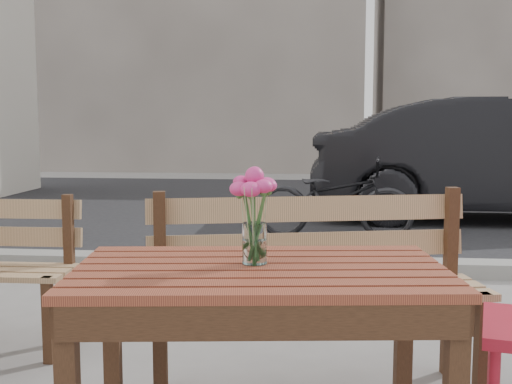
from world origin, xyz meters
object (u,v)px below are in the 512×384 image
at_px(parked_car, 496,160).
at_px(bicycle, 334,198).
at_px(main_table, 260,303).
at_px(main_vase, 255,204).

bearing_deg(parked_car, bicycle, 126.93).
distance_m(main_table, main_vase, 0.33).
distance_m(main_vase, bicycle, 4.55).
bearing_deg(bicycle, main_table, -178.89).
distance_m(main_vase, parked_car, 6.44).
bearing_deg(parked_car, main_table, 159.00).
relative_size(main_table, bicycle, 0.80).
xyz_separation_m(main_vase, bicycle, (0.37, 4.50, -0.53)).
relative_size(main_vase, parked_car, 0.07).
bearing_deg(main_table, main_vase, 112.84).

